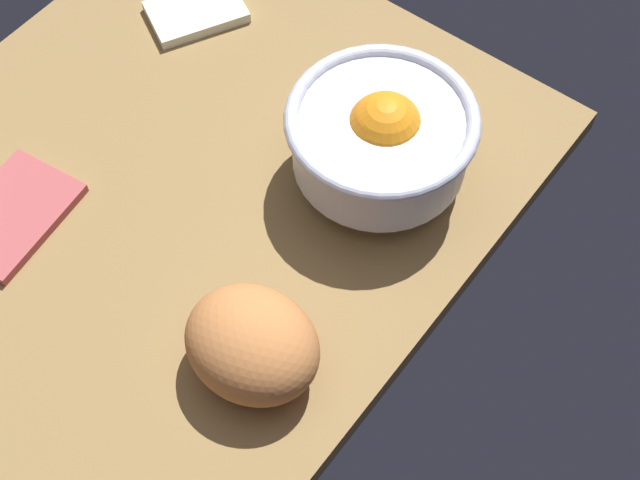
# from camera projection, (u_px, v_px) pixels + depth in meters

# --- Properties ---
(ground_plane) EXTENTS (0.77, 0.65, 0.03)m
(ground_plane) POSITION_uv_depth(u_px,v_px,m) (179.00, 195.00, 1.09)
(ground_plane) COLOR olive
(fruit_bowl) EXTENTS (0.21, 0.21, 0.12)m
(fruit_bowl) POSITION_uv_depth(u_px,v_px,m) (381.00, 136.00, 1.02)
(fruit_bowl) COLOR silver
(fruit_bowl) RESTS_ON ground
(bread_loaf) EXTENTS (0.13, 0.14, 0.10)m
(bread_loaf) POSITION_uv_depth(u_px,v_px,m) (252.00, 344.00, 0.92)
(bread_loaf) COLOR #C87A41
(bread_loaf) RESTS_ON ground
(napkin_folded) EXTENTS (0.15, 0.12, 0.01)m
(napkin_folded) POSITION_uv_depth(u_px,v_px,m) (12.00, 215.00, 1.05)
(napkin_folded) COLOR #B24E50
(napkin_folded) RESTS_ON ground
(napkin_spare) EXTENTS (0.14, 0.12, 0.01)m
(napkin_spare) POSITION_uv_depth(u_px,v_px,m) (196.00, 12.00, 1.21)
(napkin_spare) COLOR silver
(napkin_spare) RESTS_ON ground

